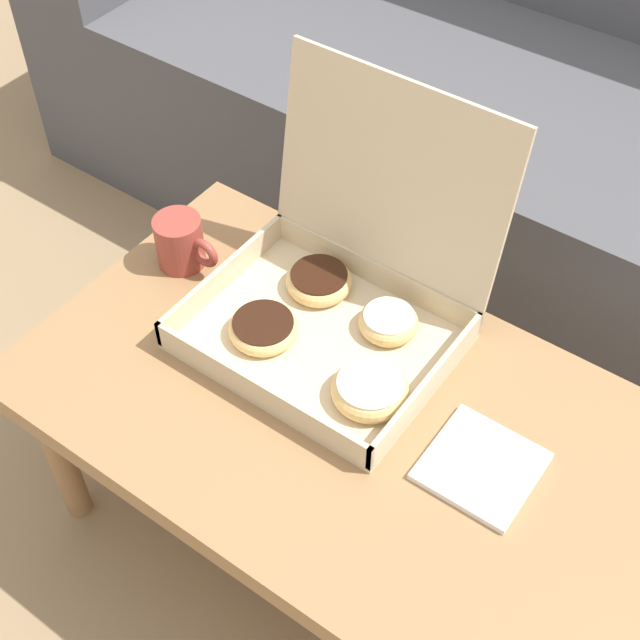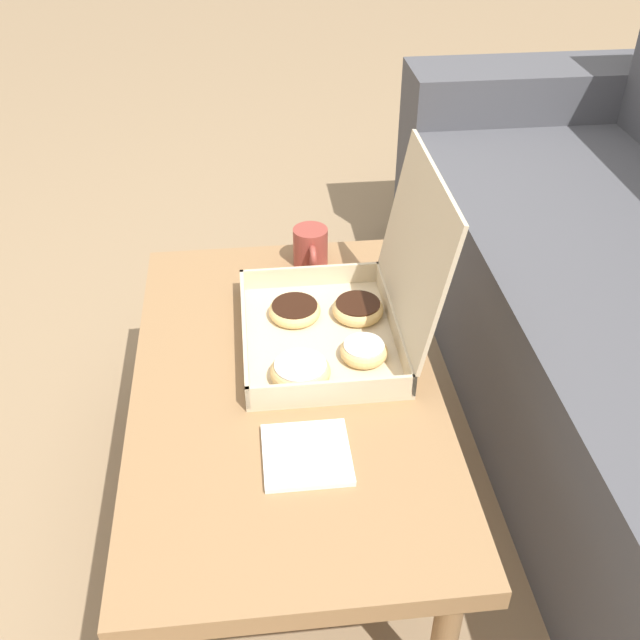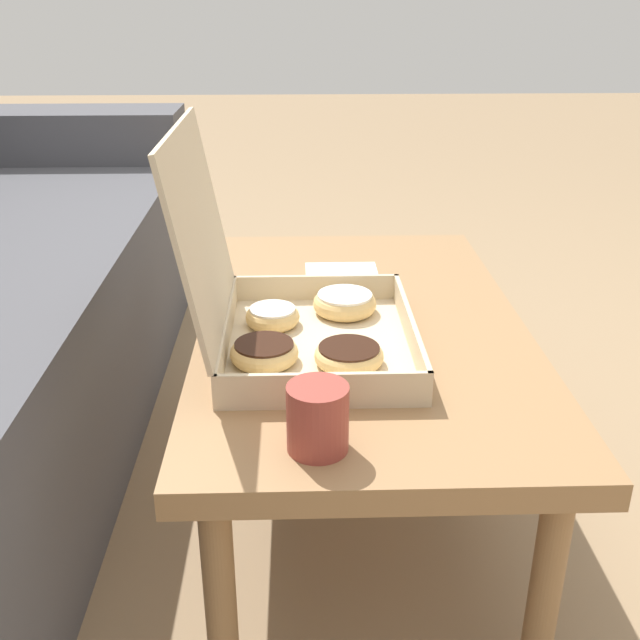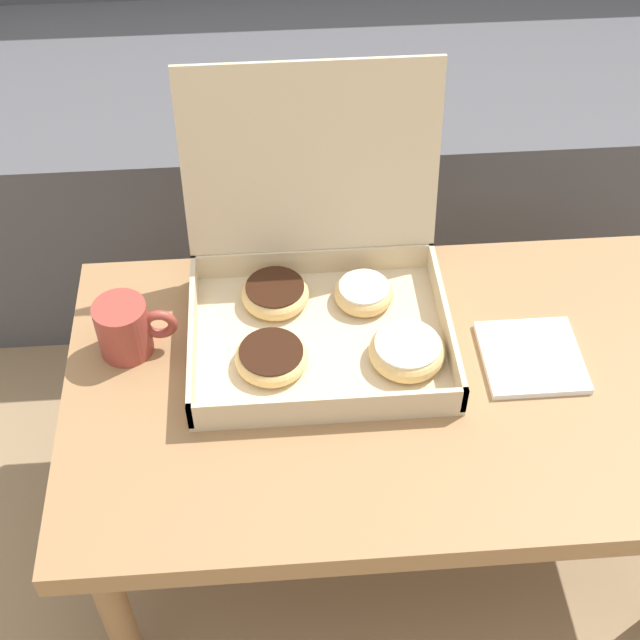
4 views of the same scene
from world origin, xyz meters
The scene contains 6 objects.
ground_plane centered at (0.00, 0.00, 0.00)m, with size 12.00×12.00×0.00m, color #937756.
couch centered at (0.00, 0.81, 0.31)m, with size 2.47×0.82×0.90m.
coffee_table centered at (0.00, -0.11, 0.35)m, with size 0.97×0.56×0.39m.
pastry_box centered at (-0.10, 0.01, 0.45)m, with size 0.38×0.36×0.35m.
coffee_mug centered at (-0.39, -0.02, 0.43)m, with size 0.12×0.08×0.09m.
napkin_stack centered at (0.20, -0.09, 0.39)m, with size 0.14×0.14×0.01m.
Camera 1 is at (0.41, -0.75, 1.42)m, focal length 50.00 mm.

